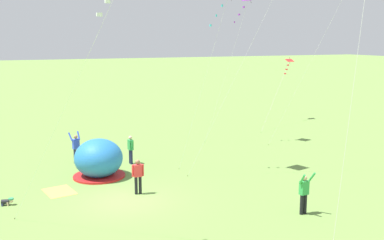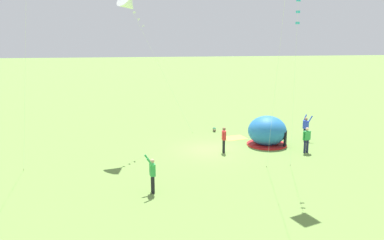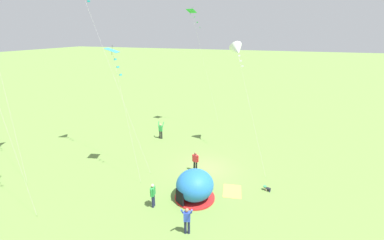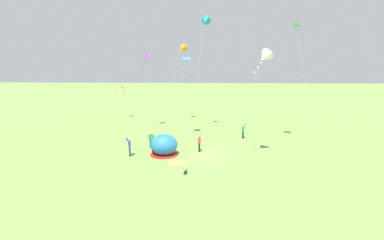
% 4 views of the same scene
% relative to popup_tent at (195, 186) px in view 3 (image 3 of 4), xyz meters
% --- Properties ---
extents(ground_plane, '(300.00, 300.00, 0.00)m').
position_rel_popup_tent_xyz_m(ground_plane, '(4.16, 0.39, -1.00)').
color(ground_plane, olive).
extents(popup_tent, '(2.81, 2.81, 2.10)m').
position_rel_popup_tent_xyz_m(popup_tent, '(0.00, 0.00, 0.00)').
color(popup_tent, '#2672BF').
rests_on(popup_tent, ground).
extents(picnic_blanket, '(1.91, 1.58, 0.01)m').
position_rel_popup_tent_xyz_m(picnic_blanket, '(1.67, -2.33, -0.99)').
color(picnic_blanket, gold).
rests_on(picnic_blanket, ground).
extents(toddler_crawling, '(0.32, 0.55, 0.32)m').
position_rel_popup_tent_xyz_m(toddler_crawling, '(2.62, -4.72, -0.82)').
color(toddler_crawling, black).
rests_on(toddler_crawling, ground).
extents(person_center_field, '(0.51, 0.68, 1.89)m').
position_rel_popup_tent_xyz_m(person_center_field, '(8.77, 6.95, 0.00)').
color(person_center_field, black).
rests_on(person_center_field, ground).
extents(person_arms_raised, '(0.58, 0.70, 1.89)m').
position_rel_popup_tent_xyz_m(person_arms_raised, '(-3.32, -0.69, 0.00)').
color(person_arms_raised, '#1E2347').
rests_on(person_arms_raised, ground).
extents(person_far_back, '(0.59, 0.29, 1.72)m').
position_rel_popup_tent_xyz_m(person_far_back, '(-1.80, 2.29, -0.03)').
color(person_far_back, '#1E2347').
rests_on(person_far_back, ground).
extents(person_watching_sky, '(0.29, 0.59, 1.72)m').
position_rel_popup_tent_xyz_m(person_watching_sky, '(3.52, 1.16, -0.03)').
color(person_watching_sky, black).
rests_on(person_watching_sky, ground).
extents(kite_cyan, '(1.87, 2.99, 10.17)m').
position_rel_popup_tent_xyz_m(kite_cyan, '(1.60, 6.82, 8.45)').
color(kite_cyan, silver).
rests_on(kite_cyan, ground).
extents(kite_white, '(5.84, 4.66, 10.29)m').
position_rel_popup_tent_xyz_m(kite_white, '(9.34, -0.76, 8.53)').
color(kite_white, silver).
rests_on(kite_white, ground).
extents(kite_green, '(2.49, 3.53, 13.58)m').
position_rel_popup_tent_xyz_m(kite_green, '(13.87, 5.06, 11.75)').
color(kite_green, silver).
rests_on(kite_green, ground).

